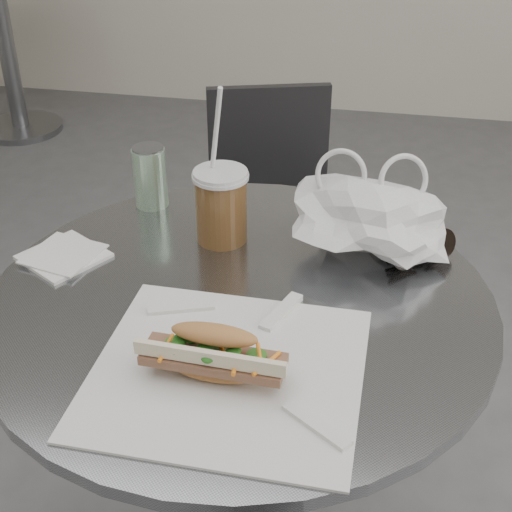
% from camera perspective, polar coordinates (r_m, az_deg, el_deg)
% --- Properties ---
extents(cafe_table, '(0.76, 0.76, 0.74)m').
position_cam_1_polar(cafe_table, '(1.25, -1.14, -13.55)').
color(cafe_table, slate).
rests_on(cafe_table, ground).
extents(bg_table, '(0.70, 0.70, 0.74)m').
position_cam_1_polar(bg_table, '(3.65, -19.48, 16.25)').
color(bg_table, slate).
rests_on(bg_table, ground).
extents(chair_far, '(0.41, 0.44, 0.77)m').
position_cam_1_polar(chair_far, '(1.90, 1.47, -0.19)').
color(chair_far, '#2D2D2F').
rests_on(chair_far, ground).
extents(sandwich_paper, '(0.35, 0.33, 0.00)m').
position_cam_1_polar(sandwich_paper, '(0.93, -2.28, -9.16)').
color(sandwich_paper, white).
rests_on(sandwich_paper, cafe_table).
extents(banh_mi, '(0.23, 0.10, 0.08)m').
position_cam_1_polar(banh_mi, '(0.90, -3.38, -7.84)').
color(banh_mi, '#BF7748').
rests_on(banh_mi, sandwich_paper).
extents(iced_coffee, '(0.09, 0.09, 0.27)m').
position_cam_1_polar(iced_coffee, '(1.18, -2.81, 4.14)').
color(iced_coffee, brown).
rests_on(iced_coffee, cafe_table).
extents(sunglasses, '(0.11, 0.09, 0.05)m').
position_cam_1_polar(sunglasses, '(1.16, 13.13, 0.40)').
color(sunglasses, black).
rests_on(sunglasses, cafe_table).
extents(plastic_bag, '(0.26, 0.22, 0.12)m').
position_cam_1_polar(plastic_bag, '(1.16, 8.93, 2.90)').
color(plastic_bag, white).
rests_on(plastic_bag, cafe_table).
extents(napkin_stack, '(0.16, 0.16, 0.01)m').
position_cam_1_polar(napkin_stack, '(1.19, -15.14, 0.03)').
color(napkin_stack, white).
rests_on(napkin_stack, cafe_table).
extents(drink_can, '(0.06, 0.06, 0.11)m').
position_cam_1_polar(drink_can, '(1.30, -8.47, 6.30)').
color(drink_can, '#5FA269').
rests_on(drink_can, cafe_table).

